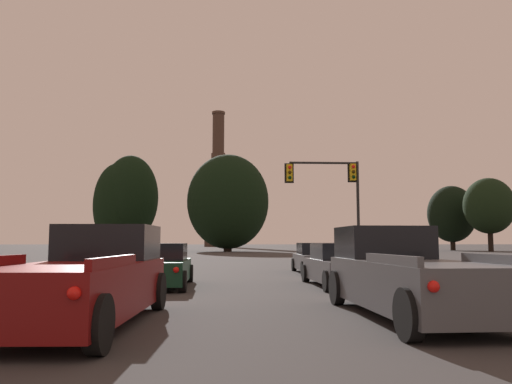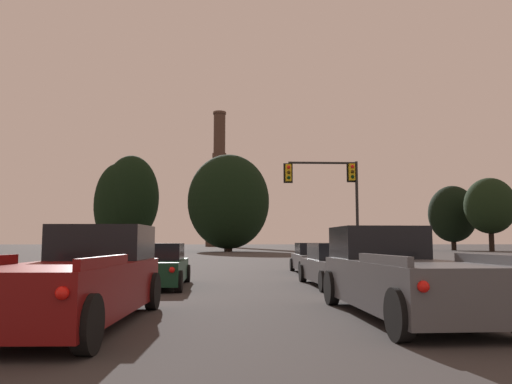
{
  "view_description": "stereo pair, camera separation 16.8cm",
  "coord_description": "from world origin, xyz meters",
  "px_view_note": "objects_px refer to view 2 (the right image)",
  "views": [
    {
      "loc": [
        -0.67,
        -0.48,
        1.47
      ],
      "look_at": [
        1.95,
        50.59,
        6.6
      ],
      "focal_mm": 35.0,
      "sensor_mm": 36.0,
      "label": 1
    },
    {
      "loc": [
        -0.5,
        -0.49,
        1.47
      ],
      "look_at": [
        1.95,
        50.59,
        6.6
      ],
      "focal_mm": 35.0,
      "sensor_mm": 36.0,
      "label": 2
    }
  ],
  "objects_px": {
    "pickup_truck_right_lane_third": "(401,275)",
    "sedan_right_lane_front": "(315,259)",
    "sedan_right_lane_second": "(338,266)",
    "pickup_truck_left_lane_third": "(79,279)",
    "smokestack": "(219,193)",
    "traffic_light_overhead_right": "(333,186)",
    "sedan_left_lane_second": "(157,266)"
  },
  "relations": [
    {
      "from": "pickup_truck_right_lane_third",
      "to": "sedan_right_lane_front",
      "type": "height_order",
      "value": "pickup_truck_right_lane_third"
    },
    {
      "from": "sedan_left_lane_second",
      "to": "sedan_right_lane_second",
      "type": "bearing_deg",
      "value": -2.06
    },
    {
      "from": "sedan_right_lane_front",
      "to": "pickup_truck_left_lane_third",
      "type": "xyz_separation_m",
      "value": [
        -6.7,
        -14.37,
        0.14
      ]
    },
    {
      "from": "pickup_truck_right_lane_third",
      "to": "smokestack",
      "type": "bearing_deg",
      "value": 91.28
    },
    {
      "from": "sedan_right_lane_second",
      "to": "traffic_light_overhead_right",
      "type": "distance_m",
      "value": 14.82
    },
    {
      "from": "sedan_right_lane_front",
      "to": "smokestack",
      "type": "distance_m",
      "value": 129.28
    },
    {
      "from": "sedan_right_lane_second",
      "to": "pickup_truck_left_lane_third",
      "type": "xyz_separation_m",
      "value": [
        -6.31,
        -7.41,
        0.14
      ]
    },
    {
      "from": "pickup_truck_right_lane_third",
      "to": "sedan_right_lane_front",
      "type": "relative_size",
      "value": 1.17
    },
    {
      "from": "sedan_left_lane_second",
      "to": "sedan_right_lane_front",
      "type": "distance_m",
      "value": 9.42
    },
    {
      "from": "sedan_right_lane_second",
      "to": "traffic_light_overhead_right",
      "type": "bearing_deg",
      "value": 77.52
    },
    {
      "from": "sedan_right_lane_second",
      "to": "pickup_truck_left_lane_third",
      "type": "relative_size",
      "value": 0.85
    },
    {
      "from": "pickup_truck_right_lane_third",
      "to": "pickup_truck_left_lane_third",
      "type": "bearing_deg",
      "value": -175.67
    },
    {
      "from": "sedan_right_lane_second",
      "to": "pickup_truck_right_lane_third",
      "type": "distance_m",
      "value": 6.76
    },
    {
      "from": "smokestack",
      "to": "traffic_light_overhead_right",
      "type": "bearing_deg",
      "value": -85.12
    },
    {
      "from": "sedan_right_lane_second",
      "to": "smokestack",
      "type": "xyz_separation_m",
      "value": [
        -7.58,
        135.03,
        15.7
      ]
    },
    {
      "from": "smokestack",
      "to": "sedan_right_lane_second",
      "type": "bearing_deg",
      "value": -86.79
    },
    {
      "from": "pickup_truck_left_lane_third",
      "to": "smokestack",
      "type": "bearing_deg",
      "value": 92.43
    },
    {
      "from": "sedan_right_lane_front",
      "to": "traffic_light_overhead_right",
      "type": "height_order",
      "value": "traffic_light_overhead_right"
    },
    {
      "from": "pickup_truck_right_lane_third",
      "to": "sedan_right_lane_front",
      "type": "xyz_separation_m",
      "value": [
        0.55,
        13.71,
        -0.14
      ]
    },
    {
      "from": "sedan_left_lane_second",
      "to": "smokestack",
      "type": "xyz_separation_m",
      "value": [
        -1.56,
        134.97,
        15.7
      ]
    },
    {
      "from": "sedan_right_lane_front",
      "to": "pickup_truck_left_lane_third",
      "type": "relative_size",
      "value": 0.85
    },
    {
      "from": "pickup_truck_right_lane_third",
      "to": "traffic_light_overhead_right",
      "type": "distance_m",
      "value": 21.29
    },
    {
      "from": "traffic_light_overhead_right",
      "to": "smokestack",
      "type": "bearing_deg",
      "value": 94.88
    },
    {
      "from": "sedan_right_lane_second",
      "to": "pickup_truck_left_lane_third",
      "type": "distance_m",
      "value": 9.73
    },
    {
      "from": "pickup_truck_right_lane_third",
      "to": "pickup_truck_left_lane_third",
      "type": "height_order",
      "value": "same"
    },
    {
      "from": "traffic_light_overhead_right",
      "to": "sedan_left_lane_second",
      "type": "bearing_deg",
      "value": -122.39
    },
    {
      "from": "pickup_truck_left_lane_third",
      "to": "sedan_left_lane_second",
      "type": "bearing_deg",
      "value": 89.72
    },
    {
      "from": "pickup_truck_left_lane_third",
      "to": "traffic_light_overhead_right",
      "type": "relative_size",
      "value": 0.86
    },
    {
      "from": "smokestack",
      "to": "pickup_truck_right_lane_third",
      "type": "bearing_deg",
      "value": -87.0
    },
    {
      "from": "sedan_right_lane_second",
      "to": "smokestack",
      "type": "bearing_deg",
      "value": 91.98
    },
    {
      "from": "sedan_right_lane_front",
      "to": "smokestack",
      "type": "xyz_separation_m",
      "value": [
        -7.97,
        128.07,
        15.7
      ]
    },
    {
      "from": "pickup_truck_right_lane_third",
      "to": "pickup_truck_left_lane_third",
      "type": "xyz_separation_m",
      "value": [
        -6.16,
        -0.65,
        0.0
      ]
    }
  ]
}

